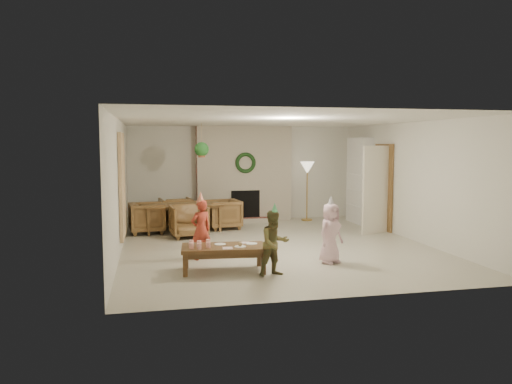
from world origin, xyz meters
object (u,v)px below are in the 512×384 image
object	(u,v)px
child_plaid	(275,243)
dining_table	(182,218)
dining_chair_near	(189,221)
dining_chair_far	(176,212)
dining_chair_right	(223,214)
dining_chair_left	(147,218)
child_red	(201,230)
coffee_table_top	(224,248)
child_pink	(330,233)

from	to	relation	value
child_plaid	dining_table	bearing A→B (deg)	89.53
dining_table	dining_chair_near	world-z (taller)	dining_chair_near
dining_chair_far	dining_chair_near	bearing A→B (deg)	90.00
dining_table	dining_chair_right	distance (m)	1.00
dining_chair_left	child_red	bearing A→B (deg)	-168.80
dining_chair_left	dining_chair_right	world-z (taller)	same
dining_chair_right	child_red	xyz separation A→B (m)	(-0.85, -3.07, 0.18)
dining_table	dining_chair_far	xyz separation A→B (m)	(-0.10, 0.80, 0.03)
dining_chair_right	child_plaid	distance (m)	4.40
dining_chair_far	coffee_table_top	world-z (taller)	dining_chair_far
child_red	dining_chair_near	bearing A→B (deg)	-112.64
dining_chair_near	child_pink	world-z (taller)	child_pink
child_plaid	child_red	bearing A→B (deg)	111.44
dining_chair_right	coffee_table_top	distance (m)	3.99
child_red	dining_chair_left	bearing A→B (deg)	-95.54
child_plaid	child_pink	size ratio (longest dim) A/B	0.99
dining_chair_near	dining_chair_left	distance (m)	1.13
child_red	child_pink	size ratio (longest dim) A/B	1.03
dining_chair_far	child_plaid	world-z (taller)	child_plaid
dining_chair_far	dining_chair_right	bearing A→B (deg)	141.34
dining_chair_left	coffee_table_top	xyz separation A→B (m)	(1.22, -3.72, 0.03)
dining_chair_far	child_pink	size ratio (longest dim) A/B	0.75
coffee_table_top	child_plaid	distance (m)	0.86
dining_chair_left	dining_chair_right	size ratio (longest dim) A/B	1.00
child_red	child_plaid	size ratio (longest dim) A/B	1.04
dining_chair_far	child_red	distance (m)	3.75
dining_chair_left	child_red	distance (m)	3.00
dining_chair_right	dining_chair_near	bearing A→B (deg)	-51.34
dining_chair_far	dining_chair_left	bearing A→B (deg)	45.00
dining_chair_near	dining_chair_left	size ratio (longest dim) A/B	1.00
coffee_table_top	child_plaid	world-z (taller)	child_plaid
child_plaid	child_pink	bearing A→B (deg)	12.16
child_pink	dining_table	bearing A→B (deg)	92.83
coffee_table_top	dining_chair_left	bearing A→B (deg)	113.52
dining_chair_right	child_plaid	bearing A→B (deg)	-5.20
dining_table	child_pink	distance (m)	4.33
dining_chair_left	dining_chair_near	bearing A→B (deg)	-135.00
dining_chair_near	coffee_table_top	xyz separation A→B (m)	(0.32, -3.03, 0.03)
dining_table	dining_chair_left	size ratio (longest dim) A/B	2.34
dining_chair_near	child_plaid	distance (m)	3.63
dining_chair_right	child_plaid	size ratio (longest dim) A/B	0.76
dining_chair_right	coffee_table_top	xyz separation A→B (m)	(-0.58, -3.95, 0.03)
coffee_table_top	dining_table	bearing A→B (deg)	101.71
child_plaid	dining_chair_left	bearing A→B (deg)	99.48
dining_chair_right	coffee_table_top	world-z (taller)	dining_chair_right
child_red	child_pink	world-z (taller)	child_red
child_pink	coffee_table_top	bearing A→B (deg)	155.55
dining_chair_near	dining_table	bearing A→B (deg)	90.00
dining_chair_right	child_red	size ratio (longest dim) A/B	0.73
dining_chair_left	child_red	size ratio (longest dim) A/B	0.73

